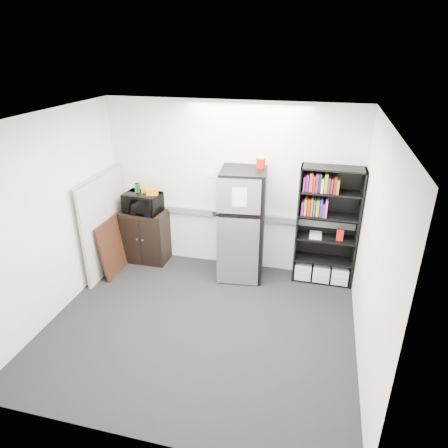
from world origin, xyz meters
name	(u,v)px	position (x,y,z in m)	size (l,w,h in m)	color
floor	(200,326)	(0.00, 0.00, 0.00)	(4.00, 4.00, 0.00)	black
wall_back	(231,188)	(0.00, 1.75, 1.35)	(4.00, 0.02, 2.70)	silver
wall_right	(373,254)	(2.00, 0.00, 1.35)	(0.02, 3.50, 2.70)	silver
wall_left	(51,218)	(-2.00, 0.00, 1.35)	(0.02, 3.50, 2.70)	silver
ceiling	(194,120)	(0.00, 0.00, 2.70)	(4.00, 3.50, 0.02)	white
electrical_raceway	(230,215)	(0.00, 1.72, 0.90)	(3.92, 0.05, 0.10)	slate
wall_note	(209,174)	(-0.35, 1.74, 1.55)	(0.14, 0.00, 0.10)	white
bookshelf	(327,228)	(1.53, 1.57, 0.91)	(0.90, 0.34, 1.85)	black
cubicle_partition	(105,224)	(-1.90, 1.08, 0.81)	(0.06, 1.30, 1.62)	#A7A094
cabinet	(146,236)	(-1.41, 1.50, 0.45)	(0.72, 0.48, 0.90)	black
microwave	(143,203)	(-1.41, 1.48, 1.06)	(0.58, 0.39, 0.32)	black
snack_box_a	(137,188)	(-1.50, 1.52, 1.30)	(0.07, 0.05, 0.15)	#1B5E32
snack_box_b	(137,188)	(-1.50, 1.52, 1.30)	(0.07, 0.05, 0.15)	#0D3C21
snack_box_c	(144,189)	(-1.39, 1.52, 1.30)	(0.07, 0.05, 0.14)	orange
snack_bag	(152,192)	(-1.22, 1.47, 1.28)	(0.18, 0.10, 0.10)	orange
refrigerator	(242,225)	(0.27, 1.42, 0.88)	(0.73, 0.76, 1.76)	black
coffee_can	(261,162)	(0.50, 1.55, 1.86)	(0.14, 0.14, 0.19)	#AB1B07
framed_poster	(113,247)	(-1.77, 1.01, 0.45)	(0.16, 0.70, 0.90)	black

